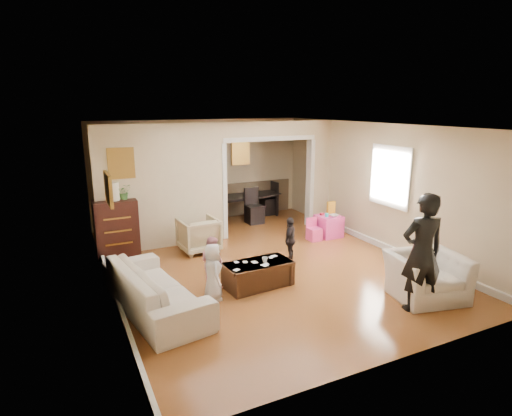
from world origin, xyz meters
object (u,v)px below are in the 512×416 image
play_table (329,226)px  cyan_cup (327,215)px  armchair_front (426,276)px  table_lamp (113,191)px  child_toddler (290,240)px  child_kneel_b (212,262)px  child_kneel_a (213,272)px  dresser (117,228)px  coffee_cup (265,260)px  coffee_table (258,274)px  dining_table (244,206)px  adult_person (422,253)px  sofa (155,288)px  armchair_back (199,235)px

play_table → cyan_cup: 0.31m
armchair_front → table_lamp: size_ratio=3.00×
cyan_cup → child_toddler: 1.77m
table_lamp → child_toddler: table_lamp is taller
play_table → child_kneel_b: child_kneel_b is taller
play_table → child_kneel_a: size_ratio=0.56×
child_kneel_b → child_toddler: bearing=-100.7°
dresser → play_table: bearing=-10.2°
armchair_front → coffee_cup: armchair_front is taller
coffee_table → dining_table: (1.59, 4.13, 0.11)m
dresser → coffee_table: (1.90, -2.56, -0.36)m
dresser → coffee_cup: size_ratio=11.78×
cyan_cup → play_table: bearing=26.6°
dresser → table_lamp: size_ratio=3.16×
dresser → child_kneel_b: 2.56m
coffee_table → coffee_cup: bearing=-26.6°
child_kneel_b → table_lamp: bearing=2.9°
dresser → child_toddler: size_ratio=1.28×
dresser → cyan_cup: (4.45, -0.87, -0.04)m
cyan_cup → adult_person: (-0.78, -3.45, 0.36)m
sofa → coffee_cup: bearing=-98.5°
sofa → armchair_back: 2.55m
dresser → table_lamp: 0.75m
coffee_cup → child_toddler: bearing=40.1°
cyan_cup → dining_table: 2.64m
dining_table → adult_person: adult_person is taller
armchair_back → child_kneel_b: size_ratio=0.88×
dresser → table_lamp: table_lamp is taller
cyan_cup → adult_person: bearing=-102.7°
dresser → adult_person: adult_person is taller
armchair_front → dresser: bearing=147.8°
dresser → table_lamp: (0.00, 0.00, 0.75)m
adult_person → child_toddler: bearing=-60.4°
sofa → adult_person: adult_person is taller
coffee_cup → child_kneel_b: child_kneel_b is taller
armchair_back → child_toddler: bearing=133.2°
armchair_back → child_kneel_a: child_kneel_a is taller
armchair_front → coffee_cup: size_ratio=11.19×
armchair_front → coffee_table: (-2.19, 1.52, -0.14)m
coffee_table → child_kneel_b: bearing=156.8°
dining_table → dresser: bearing=-161.2°
dining_table → child_kneel_b: (-2.29, -3.83, 0.12)m
table_lamp → dining_table: size_ratio=0.20×
sofa → play_table: size_ratio=4.47×
armchair_front → dresser: size_ratio=0.95×
armchair_front → table_lamp: bearing=147.8°
table_lamp → child_kneel_b: bearing=-61.9°
armchair_front → coffee_table: bearing=157.9°
table_lamp → play_table: (4.55, -0.82, -1.07)m
table_lamp → dresser: bearing=0.0°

